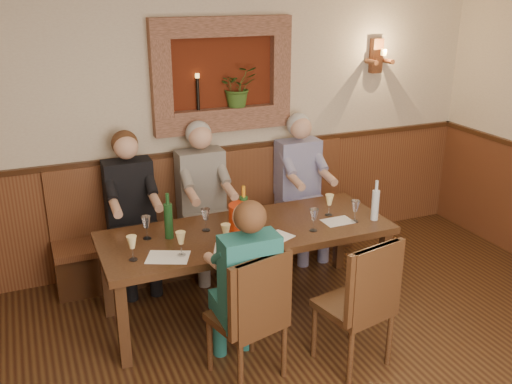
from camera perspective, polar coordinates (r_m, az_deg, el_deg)
room_shell at (r=2.79m, az=13.41°, el=3.49°), size 6.04×6.04×2.82m
wainscoting at (r=3.39m, az=11.56°, el=-18.10°), size 6.02×6.02×1.15m
wall_niche at (r=5.48m, az=-2.93°, el=11.16°), size 1.36×0.30×1.06m
wall_sconce at (r=6.21m, az=12.03°, el=13.09°), size 0.25×0.20×0.35m
dining_table at (r=4.74m, az=-0.88°, el=-4.61°), size 2.40×0.90×0.75m
bench at (r=5.69m, az=-4.43°, el=-4.11°), size 3.00×0.45×1.11m
chair_near_left at (r=4.16m, az=-0.79°, el=-14.54°), size 0.54×0.54×1.01m
chair_near_right at (r=4.34m, az=9.78°, el=-13.18°), size 0.54×0.54×1.02m
person_bench_left at (r=5.31m, az=-12.19°, el=-3.13°), size 0.43×0.53×1.45m
person_bench_mid at (r=5.46m, az=-5.18°, el=-1.98°), size 0.44×0.54×1.47m
person_bench_right at (r=5.83m, az=4.54°, el=-0.54°), size 0.44×0.53×1.46m
person_chair_front at (r=4.04m, az=-1.10°, el=-11.12°), size 0.39×0.48×1.37m
spittoon_bucket at (r=4.54m, az=-1.26°, el=-2.86°), size 0.28×0.28×0.27m
wine_bottle_green_a at (r=4.64m, az=-1.24°, el=-2.05°), size 0.07×0.07×0.38m
wine_bottle_green_b at (r=4.56m, az=-8.74°, el=-2.78°), size 0.08×0.08×0.38m
water_bottle at (r=4.96m, az=11.84°, el=-1.19°), size 0.08×0.08×0.35m
tasting_sheet_a at (r=4.30m, az=-8.79°, el=-6.46°), size 0.37×0.33×0.00m
tasting_sheet_b at (r=4.56m, az=2.01°, el=-4.60°), size 0.33×0.29×0.00m
tasting_sheet_c at (r=4.92m, az=8.18°, el=-2.91°), size 0.25×0.18×0.00m
tasting_sheet_d at (r=4.39m, az=-2.42°, el=-5.62°), size 0.32×0.28×0.00m
wine_glass_0 at (r=4.28m, az=-7.50°, el=-5.15°), size 0.08×0.08×0.19m
wine_glass_1 at (r=4.68m, az=5.79°, el=-2.79°), size 0.08×0.08×0.19m
wine_glass_2 at (r=4.90m, az=9.88°, el=-1.91°), size 0.08×0.08×0.19m
wine_glass_3 at (r=5.00m, az=7.33°, el=-1.29°), size 0.08×0.08×0.19m
wine_glass_4 at (r=4.37m, az=-3.03°, el=-4.40°), size 0.08×0.08×0.19m
wine_glass_5 at (r=4.67m, az=-5.05°, el=-2.78°), size 0.08×0.08×0.19m
wine_glass_6 at (r=4.27m, az=-12.27°, el=-5.51°), size 0.08×0.08×0.19m
wine_glass_7 at (r=4.59m, az=-10.90°, el=-3.53°), size 0.08×0.08×0.19m
wine_glass_8 at (r=4.47m, az=-1.43°, el=-3.81°), size 0.08×0.08×0.19m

